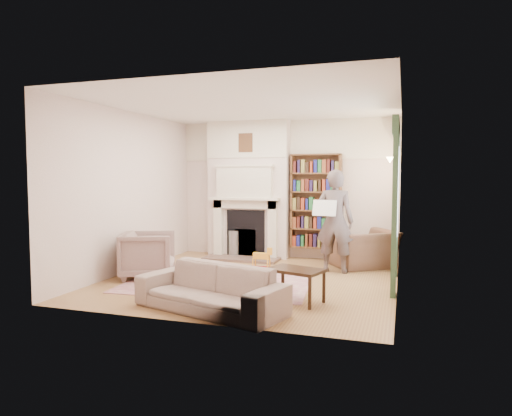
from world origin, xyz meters
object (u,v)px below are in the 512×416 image
(armchair_reading, at_px, (364,249))
(sofa, at_px, (210,288))
(armchair_left, at_px, (148,255))
(coffee_table, at_px, (296,285))
(bookcase, at_px, (316,201))
(paraffin_heater, at_px, (234,244))
(rocking_horse, at_px, (261,258))
(man_reading, at_px, (335,221))

(armchair_reading, bearing_deg, sofa, 30.51)
(armchair_left, relative_size, coffee_table, 1.19)
(armchair_reading, bearing_deg, coffee_table, 41.61)
(bookcase, bearing_deg, armchair_left, -133.27)
(paraffin_heater, height_order, rocking_horse, paraffin_heater)
(rocking_horse, bearing_deg, armchair_left, -143.22)
(armchair_left, height_order, man_reading, man_reading)
(bookcase, height_order, armchair_left, bookcase)
(bookcase, xyz_separation_m, sofa, (-0.60, -3.88, -0.89))
(armchair_reading, bearing_deg, armchair_left, -3.59)
(armchair_reading, distance_m, sofa, 3.73)
(armchair_left, distance_m, sofa, 2.23)
(sofa, bearing_deg, man_reading, 84.34)
(bookcase, height_order, coffee_table, bookcase)
(paraffin_heater, relative_size, rocking_horse, 1.20)
(bookcase, height_order, armchair_reading, bookcase)
(bookcase, bearing_deg, rocking_horse, -120.05)
(paraffin_heater, bearing_deg, bookcase, 7.56)
(armchair_reading, bearing_deg, bookcase, -61.09)
(man_reading, relative_size, coffee_table, 2.56)
(armchair_left, relative_size, rocking_horse, 1.83)
(armchair_reading, height_order, coffee_table, armchair_reading)
(bookcase, height_order, rocking_horse, bookcase)
(bookcase, distance_m, paraffin_heater, 1.90)
(bookcase, relative_size, sofa, 0.96)
(coffee_table, relative_size, rocking_horse, 1.53)
(bookcase, relative_size, man_reading, 1.03)
(rocking_horse, bearing_deg, armchair_reading, 24.19)
(sofa, height_order, man_reading, man_reading)
(armchair_reading, height_order, man_reading, man_reading)
(coffee_table, xyz_separation_m, rocking_horse, (-1.06, 1.88, -0.02))
(sofa, relative_size, rocking_horse, 4.22)
(armchair_left, bearing_deg, man_reading, -87.34)
(sofa, xyz_separation_m, man_reading, (1.14, 2.78, 0.61))
(bookcase, xyz_separation_m, rocking_horse, (-0.74, -1.28, -0.97))
(coffee_table, bearing_deg, armchair_reading, 93.31)
(bookcase, bearing_deg, armchair_reading, -26.73)
(bookcase, distance_m, armchair_left, 3.49)
(armchair_left, height_order, sofa, armchair_left)
(armchair_left, height_order, coffee_table, armchair_left)
(armchair_reading, xyz_separation_m, rocking_horse, (-1.73, -0.78, -0.14))
(coffee_table, bearing_deg, bookcase, 113.16)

